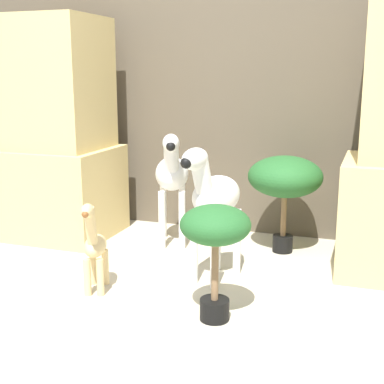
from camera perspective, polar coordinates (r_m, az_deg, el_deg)
ground_plane at (r=2.36m, az=-5.37°, el=-14.35°), size 14.00×14.00×0.00m
wall_back at (r=3.60m, az=5.06°, el=13.13°), size 6.40×0.08×2.20m
rock_pillar_left at (r=3.62m, az=-14.72°, el=5.74°), size 0.79×0.62×1.41m
zebra_right at (r=2.72m, az=2.27°, el=-0.54°), size 0.28×0.48×0.72m
zebra_left at (r=3.30m, az=-2.16°, el=1.85°), size 0.31×0.48×0.72m
giraffe_figurine at (r=2.67m, az=-10.37°, el=-5.70°), size 0.18×0.32×0.48m
potted_palm_front at (r=2.29m, az=2.50°, el=-4.45°), size 0.31×0.31×0.52m
potted_palm_back at (r=3.21m, az=9.90°, el=1.40°), size 0.44×0.44×0.59m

